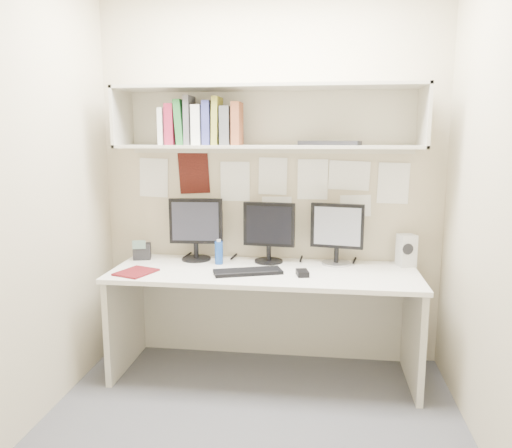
# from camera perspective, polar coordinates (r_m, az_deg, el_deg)

# --- Properties ---
(floor) EXTENTS (2.40, 2.00, 0.01)m
(floor) POSITION_cam_1_polar(r_m,az_deg,el_deg) (2.99, -0.62, -22.24)
(floor) COLOR #49494E
(floor) RESTS_ON ground
(wall_back) EXTENTS (2.40, 0.02, 2.60)m
(wall_back) POSITION_cam_1_polar(r_m,az_deg,el_deg) (3.54, 1.61, 5.18)
(wall_back) COLOR #BBAE8F
(wall_back) RESTS_ON ground
(wall_front) EXTENTS (2.40, 0.02, 2.60)m
(wall_front) POSITION_cam_1_polar(r_m,az_deg,el_deg) (1.58, -5.80, -0.87)
(wall_front) COLOR #BBAE8F
(wall_front) RESTS_ON ground
(wall_left) EXTENTS (0.02, 2.00, 2.60)m
(wall_left) POSITION_cam_1_polar(r_m,az_deg,el_deg) (2.97, -24.33, 3.37)
(wall_left) COLOR #BBAE8F
(wall_left) RESTS_ON ground
(wall_right) EXTENTS (0.02, 2.00, 2.60)m
(wall_right) POSITION_cam_1_polar(r_m,az_deg,el_deg) (2.66, 25.87, 2.60)
(wall_right) COLOR #BBAE8F
(wall_right) RESTS_ON ground
(desk) EXTENTS (2.00, 0.70, 0.73)m
(desk) POSITION_cam_1_polar(r_m,az_deg,el_deg) (3.41, 0.92, -11.18)
(desk) COLOR white
(desk) RESTS_ON floor
(overhead_hutch) EXTENTS (2.00, 0.38, 0.40)m
(overhead_hutch) POSITION_cam_1_polar(r_m,az_deg,el_deg) (3.39, 1.40, 12.08)
(overhead_hutch) COLOR beige
(overhead_hutch) RESTS_ON wall_back
(pinned_papers) EXTENTS (1.92, 0.01, 0.48)m
(pinned_papers) POSITION_cam_1_polar(r_m,az_deg,el_deg) (3.54, 1.60, 4.36)
(pinned_papers) COLOR white
(pinned_papers) RESTS_ON wall_back
(monitor_left) EXTENTS (0.38, 0.21, 0.44)m
(monitor_left) POSITION_cam_1_polar(r_m,az_deg,el_deg) (3.54, -6.88, -0.26)
(monitor_left) COLOR black
(monitor_left) RESTS_ON desk
(monitor_center) EXTENTS (0.36, 0.20, 0.42)m
(monitor_center) POSITION_cam_1_polar(r_m,az_deg,el_deg) (3.45, 1.49, -0.61)
(monitor_center) COLOR black
(monitor_center) RESTS_ON desk
(monitor_right) EXTENTS (0.36, 0.20, 0.42)m
(monitor_right) POSITION_cam_1_polar(r_m,az_deg,el_deg) (3.44, 9.24, -0.79)
(monitor_right) COLOR #A5A5AA
(monitor_right) RESTS_ON desk
(keyboard) EXTENTS (0.46, 0.29, 0.02)m
(keyboard) POSITION_cam_1_polar(r_m,az_deg,el_deg) (3.21, -0.93, -5.48)
(keyboard) COLOR black
(keyboard) RESTS_ON desk
(mouse) EXTENTS (0.09, 0.12, 0.03)m
(mouse) POSITION_cam_1_polar(r_m,az_deg,el_deg) (3.17, 5.32, -5.60)
(mouse) COLOR black
(mouse) RESTS_ON desk
(speaker) EXTENTS (0.13, 0.14, 0.22)m
(speaker) POSITION_cam_1_polar(r_m,az_deg,el_deg) (3.52, 16.81, -2.90)
(speaker) COLOR #BBBAB6
(speaker) RESTS_ON desk
(blue_bottle) EXTENTS (0.06, 0.06, 0.17)m
(blue_bottle) POSITION_cam_1_polar(r_m,az_deg,el_deg) (3.43, -4.27, -3.26)
(blue_bottle) COLOR #153F94
(blue_bottle) RESTS_ON desk
(maroon_notebook) EXTENTS (0.27, 0.29, 0.01)m
(maroon_notebook) POSITION_cam_1_polar(r_m,az_deg,el_deg) (3.31, -13.56, -5.37)
(maroon_notebook) COLOR #5A0F14
(maroon_notebook) RESTS_ON desk
(desk_phone) EXTENTS (0.14, 0.14, 0.15)m
(desk_phone) POSITION_cam_1_polar(r_m,az_deg,el_deg) (3.66, -12.90, -3.03)
(desk_phone) COLOR black
(desk_phone) RESTS_ON desk
(book_stack) EXTENTS (0.54, 0.20, 0.32)m
(book_stack) POSITION_cam_1_polar(r_m,az_deg,el_deg) (3.38, -6.24, 11.32)
(book_stack) COLOR silver
(book_stack) RESTS_ON overhead_hutch
(hutch_tray) EXTENTS (0.42, 0.25, 0.03)m
(hutch_tray) POSITION_cam_1_polar(r_m,az_deg,el_deg) (3.31, 8.42, 9.15)
(hutch_tray) COLOR black
(hutch_tray) RESTS_ON overhead_hutch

